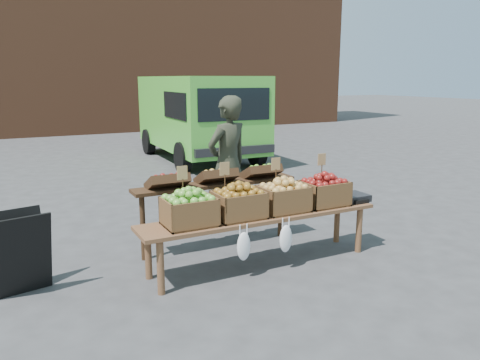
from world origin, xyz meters
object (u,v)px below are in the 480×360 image
delivery_van (198,119)px  display_bench (261,239)px  crate_golden_apples (189,212)px  crate_red_apples (283,199)px  chalkboard_sign (19,253)px  crate_green_apples (324,193)px  crate_russet_pears (239,205)px  weighing_scale (352,197)px  back_table (217,205)px  vendor (228,163)px

delivery_van → display_bench: (-2.00, -6.61, -0.74)m
crate_golden_apples → crate_red_apples: 1.10m
delivery_van → display_bench: size_ratio=1.69×
crate_red_apples → crate_golden_apples: bearing=180.0°
crate_red_apples → delivery_van: bearing=75.3°
chalkboard_sign → crate_red_apples: crate_red_apples is taller
chalkboard_sign → crate_green_apples: crate_green_apples is taller
crate_golden_apples → crate_russet_pears: 0.55m
crate_green_apples → weighing_scale: 0.44m
back_table → crate_russet_pears: (-0.07, -0.72, 0.19)m
crate_golden_apples → crate_red_apples: size_ratio=1.00×
delivery_van → crate_russet_pears: bearing=-107.1°
display_bench → crate_green_apples: size_ratio=5.40×
crate_russet_pears → weighing_scale: size_ratio=1.47×
crate_red_apples → chalkboard_sign: bearing=170.5°
back_table → display_bench: back_table is taller
delivery_van → crate_russet_pears: (-2.28, -6.61, -0.31)m
vendor → weighing_scale: (1.01, -1.32, -0.28)m
crate_green_apples → vendor: bearing=113.8°
weighing_scale → crate_green_apples: bearing=180.0°
crate_russet_pears → weighing_scale: bearing=0.0°
crate_red_apples → crate_green_apples: 0.55m
back_table → crate_golden_apples: back_table is taller
delivery_van → crate_green_apples: size_ratio=9.12×
display_bench → back_table: bearing=105.6°
vendor → display_bench: vendor is taller
crate_golden_apples → weighing_scale: crate_golden_apples is taller
delivery_van → crate_red_apples: 6.84m
crate_red_apples → crate_green_apples: size_ratio=1.00×
crate_red_apples → weighing_scale: bearing=0.0°
back_table → display_bench: bearing=-74.4°
crate_green_apples → crate_red_apples: bearing=180.0°
weighing_scale → back_table: bearing=153.6°
back_table → weighing_scale: (1.45, -0.72, 0.09)m
display_bench → crate_golden_apples: (-0.82, 0.00, 0.42)m
vendor → display_bench: (-0.24, -1.32, -0.61)m
back_table → delivery_van: bearing=69.5°
vendor → back_table: vendor is taller
crate_russet_pears → weighing_scale: 1.53m
display_bench → weighing_scale: weighing_scale is taller
back_table → crate_green_apples: bearing=-35.1°
vendor → crate_golden_apples: vendor is taller
crate_russet_pears → weighing_scale: (1.52, 0.00, -0.10)m
delivery_van → crate_russet_pears: delivery_van is taller
crate_golden_apples → crate_red_apples: same height
chalkboard_sign → delivery_van: bearing=42.9°
delivery_van → vendor: (-1.76, -5.29, -0.13)m
crate_golden_apples → crate_green_apples: bearing=0.0°
display_bench → crate_russet_pears: crate_russet_pears is taller
crate_green_apples → crate_golden_apples: bearing=180.0°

